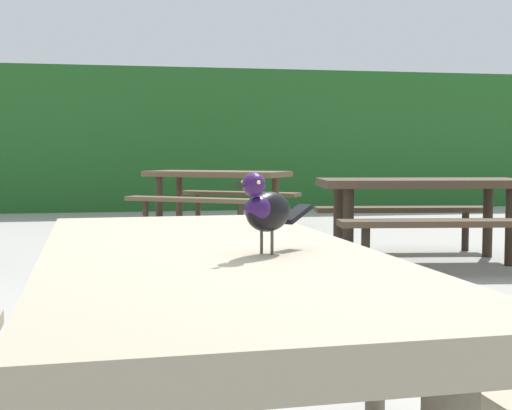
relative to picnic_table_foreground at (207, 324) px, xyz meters
name	(u,v)px	position (x,y,z in m)	size (l,w,h in m)	color
hedge_wall	(132,140)	(0.05, 11.16, 0.64)	(28.00, 1.50, 2.40)	#235B23
picnic_table_foreground	(207,324)	(0.00, 0.00, 0.00)	(1.74, 1.83, 0.74)	gray
bird_grackle	(266,209)	(0.12, -0.13, 0.29)	(0.22, 0.22, 0.18)	black
picnic_table_mid_left	(217,185)	(1.05, 7.50, 0.00)	(2.36, 2.35, 0.74)	brown
picnic_table_mid_right	(422,200)	(2.45, 4.31, 0.00)	(1.93, 1.90, 0.74)	#473828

